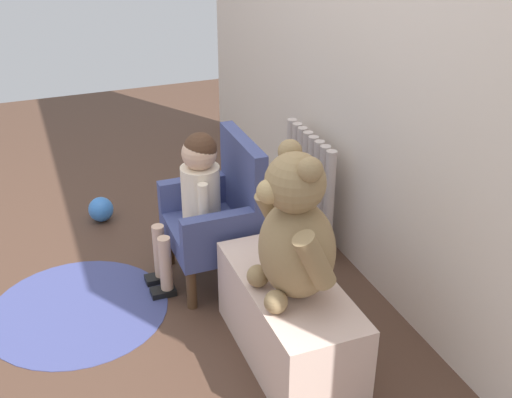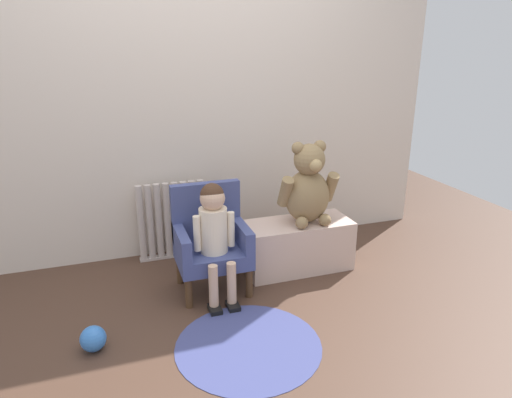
{
  "view_description": "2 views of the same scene",
  "coord_description": "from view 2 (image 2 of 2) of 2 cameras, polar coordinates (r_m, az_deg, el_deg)",
  "views": [
    {
      "loc": [
        2.38,
        -0.18,
        1.7
      ],
      "look_at": [
        0.3,
        0.63,
        0.54
      ],
      "focal_mm": 45.0,
      "sensor_mm": 36.0,
      "label": 1
    },
    {
      "loc": [
        -0.59,
        -2.0,
        1.5
      ],
      "look_at": [
        0.29,
        0.57,
        0.57
      ],
      "focal_mm": 32.0,
      "sensor_mm": 36.0,
      "label": 2
    }
  ],
  "objects": [
    {
      "name": "floor_rug",
      "position": [
        2.51,
        -0.96,
        -17.81
      ],
      "size": [
        0.77,
        0.77,
        0.01
      ],
      "primitive_type": "cylinder",
      "color": "#3E457C",
      "rests_on": "ground_plane"
    },
    {
      "name": "child_figure",
      "position": [
        2.74,
        -5.25,
        -3.29
      ],
      "size": [
        0.25,
        0.35,
        0.72
      ],
      "color": "#F3E0C4",
      "rests_on": "ground_plane"
    },
    {
      "name": "back_wall",
      "position": [
        3.29,
        -8.64,
        13.45
      ],
      "size": [
        3.8,
        0.05,
        2.4
      ],
      "primitive_type": "cube",
      "color": "beige",
      "rests_on": "ground_plane"
    },
    {
      "name": "radiator",
      "position": [
        3.35,
        -10.47,
        -2.72
      ],
      "size": [
        0.5,
        0.05,
        0.57
      ],
      "color": "beige",
      "rests_on": "ground_plane"
    },
    {
      "name": "ground_plane",
      "position": [
        2.57,
        -2.0,
        -16.87
      ],
      "size": [
        6.0,
        6.0,
        0.0
      ],
      "primitive_type": "plane",
      "color": "#4A3225"
    },
    {
      "name": "low_bench",
      "position": [
        3.19,
        5.21,
        -5.76
      ],
      "size": [
        0.73,
        0.32,
        0.35
      ],
      "primitive_type": "cube",
      "color": "beige",
      "rests_on": "ground_plane"
    },
    {
      "name": "child_armchair",
      "position": [
        2.89,
        -5.69,
        -5.13
      ],
      "size": [
        0.44,
        0.37,
        0.67
      ],
      "color": "#404A80",
      "rests_on": "ground_plane"
    },
    {
      "name": "toy_ball",
      "position": [
        2.58,
        -19.69,
        -16.12
      ],
      "size": [
        0.13,
        0.13,
        0.13
      ],
      "primitive_type": "sphere",
      "color": "#3778D1",
      "rests_on": "ground_plane"
    },
    {
      "name": "large_teddy_bear",
      "position": [
        3.06,
        6.51,
        1.45
      ],
      "size": [
        0.41,
        0.28,
        0.56
      ],
      "color": "#947850",
      "rests_on": "low_bench"
    }
  ]
}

